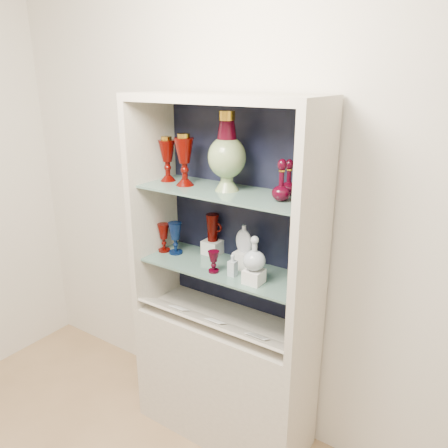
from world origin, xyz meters
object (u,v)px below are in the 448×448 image
Objects in this scene: ruby_pitcher at (213,228)px; ruby_goblet_tall at (164,238)px; clear_round_decanter at (254,254)px; ruby_decanter_a at (282,178)px; ruby_goblet_small at (214,262)px; ruby_decanter_b at (289,176)px; cameo_medallion at (305,255)px; lidded_bowl at (303,195)px; clear_square_bottle at (233,265)px; flat_flask at (244,238)px; pedestal_lamp_right at (167,159)px; pedestal_lamp_left at (184,160)px; enamel_urn at (227,152)px; cobalt_goblet at (175,238)px.

ruby_goblet_tall is at bearing -150.97° from ruby_pitcher.
clear_round_decanter reaches higher than ruby_goblet_tall.
ruby_goblet_small is (-0.33, -0.07, -0.47)m from ruby_decanter_a.
cameo_medallion is (0.14, -0.08, -0.35)m from ruby_decanter_b.
clear_square_bottle is (-0.34, -0.04, -0.41)m from lidded_bowl.
flat_flask is (0.10, 0.13, 0.11)m from ruby_goblet_small.
ruby_decanter_a is (0.70, -0.03, -0.01)m from pedestal_lamp_right.
ruby_decanter_b is 0.38m from cameo_medallion.
clear_square_bottle is at bearing -7.99° from pedestal_lamp_left.
flat_flask is at bearing -168.76° from ruby_decanter_b.
ruby_goblet_tall is (-0.42, -0.02, -0.53)m from enamel_urn.
ruby_decanter_b is at bearing 97.19° from ruby_decanter_a.
clear_square_bottle is at bearing -33.20° from ruby_pitcher.
ruby_decanter_b is 1.61× the size of ruby_goblet_small.
flat_flask is 0.19m from clear_round_decanter.
pedestal_lamp_left reaches higher than ruby_pitcher.
clear_round_decanter is (-0.08, -0.17, -0.36)m from ruby_decanter_b.
ruby_decanter_a is 0.62m from ruby_pitcher.
ruby_decanter_b is 1.01× the size of cobalt_goblet.
enamel_urn is at bearing -144.64° from flat_flask.
ruby_decanter_a is 0.53m from clear_square_bottle.
ruby_pitcher is at bearing 25.69° from pedestal_lamp_right.
pedestal_lamp_left reaches higher than cameo_medallion.
ruby_decanter_a is at bearing -5.07° from enamel_urn.
flat_flask is (0.25, -0.07, 0.01)m from ruby_pitcher.
ruby_goblet_tall is at bearing -170.73° from cobalt_goblet.
ruby_goblet_small and clear_square_bottle have the same top height.
pedestal_lamp_right is 0.82m from lidded_bowl.
ruby_goblet_small is 0.70× the size of clear_round_decanter.
ruby_goblet_small is at bearing -171.88° from lidded_bowl.
cobalt_goblet is (-0.65, -0.09, -0.42)m from ruby_decanter_b.
pedestal_lamp_right is 0.62× the size of enamel_urn.
enamel_urn is 0.57m from ruby_goblet_small.
flat_flask is at bearing 164.72° from ruby_decanter_a.
pedestal_lamp_right reaches higher than cameo_medallion.
ruby_decanter_a is at bearing -2.16° from pedestal_lamp_right.
pedestal_lamp_right is 0.46m from ruby_goblet_tall.
ruby_pitcher is (-0.59, 0.14, -0.31)m from lidded_bowl.
flat_flask is at bearing 5.91° from cobalt_goblet.
enamel_urn reaches higher than cameo_medallion.
lidded_bowl is 0.86m from cobalt_goblet.
clear_round_decanter is (0.64, -0.07, 0.07)m from ruby_goblet_tall.
ruby_decanter_b is 0.58m from ruby_goblet_small.
cobalt_goblet is at bearing 167.22° from cameo_medallion.
ruby_goblet_tall is 1.00× the size of clear_round_decanter.
clear_round_decanter is (0.46, -0.06, -0.40)m from pedestal_lamp_left.
pedestal_lamp_right reaches higher than ruby_decanter_a.
pedestal_lamp_right reaches higher than flat_flask.
ruby_goblet_tall is at bearing 179.19° from lidded_bowl.
cobalt_goblet is 1.11× the size of ruby_goblet_tall.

